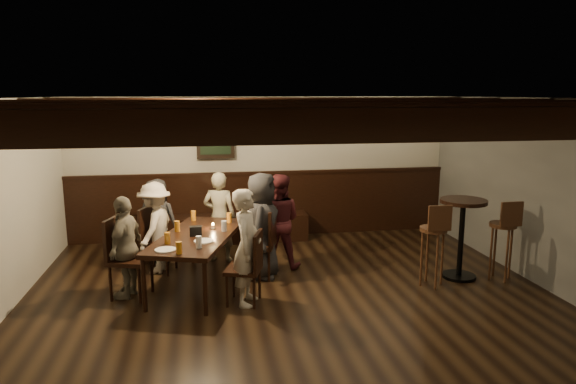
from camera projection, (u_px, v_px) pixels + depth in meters
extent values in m
plane|color=black|center=(302.00, 320.00, 5.65)|extent=(7.00, 7.00, 0.00)
plane|color=black|center=(304.00, 99.00, 5.20)|extent=(7.00, 7.00, 0.00)
plane|color=beige|center=(263.00, 167.00, 8.81)|extent=(6.50, 0.00, 6.50)
cube|color=black|center=(263.00, 205.00, 8.90)|extent=(6.50, 0.08, 1.10)
cube|color=black|center=(218.00, 229.00, 8.57)|extent=(3.00, 0.45, 0.45)
cube|color=black|center=(215.00, 137.00, 8.48)|extent=(0.62, 0.12, 0.72)
cube|color=black|center=(215.00, 137.00, 8.41)|extent=(0.50, 0.02, 0.58)
cube|color=black|center=(426.00, 125.00, 2.41)|extent=(6.50, 0.10, 0.16)
cube|color=black|center=(353.00, 115.00, 3.53)|extent=(6.50, 0.10, 0.16)
cube|color=black|center=(316.00, 109.00, 4.65)|extent=(6.50, 0.10, 0.16)
cube|color=black|center=(293.00, 106.00, 5.77)|extent=(6.50, 0.10, 0.16)
cube|color=black|center=(278.00, 104.00, 6.90)|extent=(6.50, 0.10, 0.16)
cube|color=black|center=(267.00, 103.00, 8.02)|extent=(6.50, 0.10, 0.16)
sphere|color=#FFE099|center=(82.00, 111.00, 7.57)|extent=(0.07, 0.07, 0.07)
sphere|color=#FFE099|center=(177.00, 111.00, 7.80)|extent=(0.07, 0.07, 0.07)
sphere|color=#FFE099|center=(267.00, 110.00, 8.02)|extent=(0.07, 0.07, 0.07)
sphere|color=#FFE099|center=(352.00, 110.00, 8.25)|extent=(0.07, 0.07, 0.07)
sphere|color=#FFE099|center=(432.00, 109.00, 8.48)|extent=(0.07, 0.07, 0.07)
cube|color=black|center=(197.00, 237.00, 6.53)|extent=(1.35, 2.00, 0.06)
cylinder|color=black|center=(144.00, 285.00, 5.80)|extent=(0.06, 0.06, 0.63)
cylinder|color=black|center=(193.00, 242.00, 7.48)|extent=(0.06, 0.06, 0.63)
cylinder|color=black|center=(205.00, 289.00, 5.70)|extent=(0.06, 0.06, 0.63)
cylinder|color=black|center=(241.00, 244.00, 7.38)|extent=(0.06, 0.06, 0.63)
cube|color=black|center=(159.00, 242.00, 7.10)|extent=(0.52, 0.52, 0.05)
cube|color=black|center=(145.00, 224.00, 7.08)|extent=(0.17, 0.41, 0.46)
cube|color=black|center=(131.00, 260.00, 6.22)|extent=(0.57, 0.57, 0.05)
cube|color=black|center=(113.00, 237.00, 6.20)|extent=(0.18, 0.44, 0.49)
cube|color=black|center=(258.00, 245.00, 6.91)|extent=(0.54, 0.54, 0.05)
cube|color=black|center=(272.00, 227.00, 6.83)|extent=(0.17, 0.42, 0.47)
cube|color=black|center=(243.00, 270.00, 6.04)|extent=(0.50, 0.50, 0.05)
cube|color=black|center=(258.00, 251.00, 5.97)|extent=(0.16, 0.39, 0.43)
imported|color=#272629|center=(157.00, 220.00, 7.53)|extent=(0.69, 0.56, 1.24)
imported|color=gray|center=(220.00, 217.00, 7.54)|extent=(0.56, 0.45, 1.34)
imported|color=#501B20|center=(278.00, 221.00, 7.27)|extent=(0.78, 0.69, 1.35)
imported|color=#BBAE9E|center=(155.00, 228.00, 7.07)|extent=(0.70, 0.92, 1.27)
imported|color=gray|center=(126.00, 247.00, 6.20)|extent=(0.52, 0.80, 1.26)
imported|color=#252527|center=(262.00, 226.00, 6.85)|extent=(0.65, 0.80, 1.43)
imported|color=#BDB29F|center=(247.00, 247.00, 5.98)|extent=(0.47, 0.58, 1.38)
cylinder|color=#BF7219|center=(193.00, 216.00, 7.23)|extent=(0.07, 0.07, 0.14)
cylinder|color=#BF7219|center=(229.00, 218.00, 7.10)|extent=(0.07, 0.07, 0.14)
cylinder|color=#BF7219|center=(177.00, 226.00, 6.65)|extent=(0.07, 0.07, 0.14)
cylinder|color=silver|center=(224.00, 226.00, 6.66)|extent=(0.07, 0.07, 0.14)
cylinder|color=#BF7219|center=(167.00, 238.00, 6.10)|extent=(0.07, 0.07, 0.14)
cylinder|color=silver|center=(199.00, 242.00, 5.94)|extent=(0.07, 0.07, 0.14)
cylinder|color=#BF7219|center=(179.00, 248.00, 5.72)|extent=(0.07, 0.07, 0.14)
cylinder|color=white|center=(165.00, 250.00, 5.86)|extent=(0.24, 0.24, 0.01)
cylinder|color=white|center=(204.00, 241.00, 6.20)|extent=(0.24, 0.24, 0.01)
cube|color=black|center=(196.00, 231.00, 6.46)|extent=(0.15, 0.10, 0.12)
cylinder|color=beige|center=(213.00, 227.00, 6.79)|extent=(0.05, 0.05, 0.05)
cylinder|color=black|center=(459.00, 276.00, 6.95)|extent=(0.45, 0.45, 0.04)
cylinder|color=black|center=(461.00, 240.00, 6.85)|extent=(0.07, 0.07, 1.01)
cylinder|color=black|center=(464.00, 201.00, 6.75)|extent=(0.61, 0.61, 0.05)
cylinder|color=#371F11|center=(433.00, 229.00, 6.53)|extent=(0.34, 0.34, 0.05)
cube|color=#371F11|center=(440.00, 218.00, 6.34)|extent=(0.30, 0.03, 0.32)
cylinder|color=#371F11|center=(503.00, 225.00, 6.75)|extent=(0.34, 0.34, 0.05)
cube|color=#371F11|center=(512.00, 214.00, 6.56)|extent=(0.30, 0.04, 0.32)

